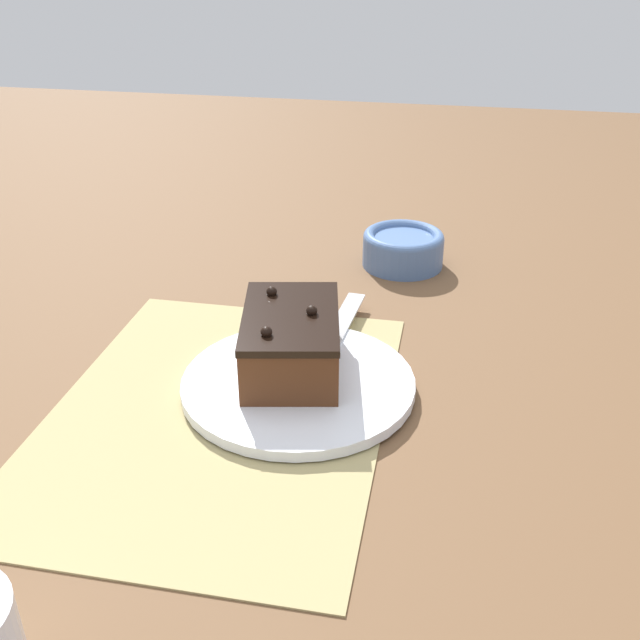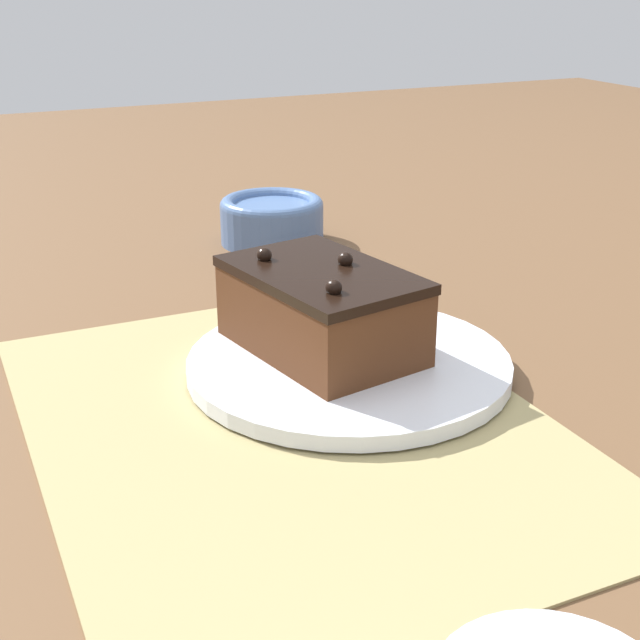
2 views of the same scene
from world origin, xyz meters
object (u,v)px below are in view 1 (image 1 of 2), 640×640
at_px(small_bowl, 403,247).
at_px(cake_plate, 298,384).
at_px(chocolate_cake, 291,340).
at_px(serving_knife, 323,355).

bearing_deg(small_bowl, cake_plate, 167.62).
relative_size(chocolate_cake, serving_knife, 0.70).
bearing_deg(small_bowl, chocolate_cake, 164.76).
relative_size(serving_knife, small_bowl, 2.11).
height_order(cake_plate, serving_knife, serving_knife).
xyz_separation_m(chocolate_cake, small_bowl, (0.33, -0.09, -0.02)).
xyz_separation_m(chocolate_cake, serving_knife, (0.02, -0.03, -0.03)).
xyz_separation_m(cake_plate, chocolate_cake, (0.02, 0.01, 0.04)).
height_order(cake_plate, small_bowl, small_bowl).
height_order(serving_knife, small_bowl, small_bowl).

